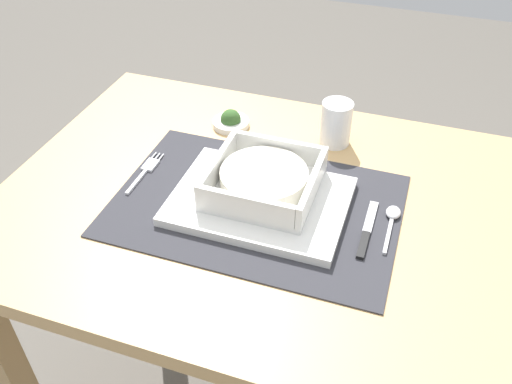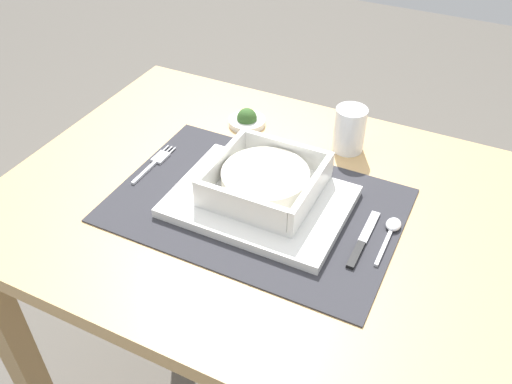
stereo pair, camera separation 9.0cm
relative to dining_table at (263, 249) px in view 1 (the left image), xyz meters
The scene contains 9 objects.
dining_table is the anchor object (origin of this frame).
placemat 0.13m from the dining_table, 106.01° to the right, with size 0.48×0.32×0.00m, color #2D2D33.
serving_plate 0.14m from the dining_table, 98.95° to the right, with size 0.29×0.21×0.02m, color white.
porridge_bowl 0.16m from the dining_table, 47.08° to the right, with size 0.17×0.17×0.05m.
fork 0.26m from the dining_table, behind, with size 0.02×0.13×0.00m.
spoon 0.25m from the dining_table, ahead, with size 0.02×0.11×0.01m.
butter_knife 0.23m from the dining_table, 10.31° to the right, with size 0.01×0.14×0.01m.
drinking_glass 0.27m from the dining_table, 69.51° to the left, with size 0.06×0.06×0.09m.
condiment_saucer 0.27m from the dining_table, 124.35° to the left, with size 0.07×0.07×0.04m.
Camera 1 is at (0.22, -0.68, 1.36)m, focal length 38.27 mm.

